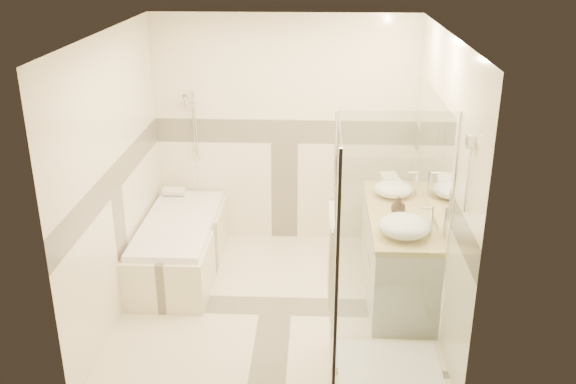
{
  "coord_description": "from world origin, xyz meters",
  "views": [
    {
      "loc": [
        0.36,
        -5.15,
        3.21
      ],
      "look_at": [
        0.1,
        0.25,
        1.05
      ],
      "focal_mm": 40.0,
      "sensor_mm": 36.0,
      "label": 1
    }
  ],
  "objects_px": {
    "vessel_sink_near": "(393,189)",
    "amenity_bottle_a": "(399,207)",
    "amenity_bottle_b": "(398,206)",
    "vessel_sink_far": "(404,226)",
    "shower_enclosure": "(377,320)",
    "bathtub": "(180,243)",
    "vanity": "(396,253)"
  },
  "relations": [
    {
      "from": "shower_enclosure",
      "to": "vessel_sink_near",
      "type": "bearing_deg",
      "value": 80.71
    },
    {
      "from": "amenity_bottle_a",
      "to": "shower_enclosure",
      "type": "bearing_deg",
      "value": -102.93
    },
    {
      "from": "amenity_bottle_a",
      "to": "amenity_bottle_b",
      "type": "relative_size",
      "value": 1.04
    },
    {
      "from": "vessel_sink_far",
      "to": "amenity_bottle_a",
      "type": "xyz_separation_m",
      "value": [
        0.0,
        0.42,
        0.0
      ]
    },
    {
      "from": "vessel_sink_near",
      "to": "amenity_bottle_b",
      "type": "xyz_separation_m",
      "value": [
        0.0,
        -0.45,
        0.01
      ]
    },
    {
      "from": "vanity",
      "to": "vessel_sink_far",
      "type": "xyz_separation_m",
      "value": [
        -0.02,
        -0.5,
        0.51
      ]
    },
    {
      "from": "vanity",
      "to": "amenity_bottle_a",
      "type": "height_order",
      "value": "amenity_bottle_a"
    },
    {
      "from": "vessel_sink_near",
      "to": "amenity_bottle_b",
      "type": "bearing_deg",
      "value": -90.0
    },
    {
      "from": "vessel_sink_far",
      "to": "amenity_bottle_b",
      "type": "relative_size",
      "value": 2.59
    },
    {
      "from": "vanity",
      "to": "vessel_sink_near",
      "type": "height_order",
      "value": "vessel_sink_near"
    },
    {
      "from": "vanity",
      "to": "shower_enclosure",
      "type": "height_order",
      "value": "shower_enclosure"
    },
    {
      "from": "bathtub",
      "to": "vanity",
      "type": "relative_size",
      "value": 1.05
    },
    {
      "from": "vessel_sink_near",
      "to": "vessel_sink_far",
      "type": "distance_m",
      "value": 0.9
    },
    {
      "from": "shower_enclosure",
      "to": "bathtub",
      "type": "bearing_deg",
      "value": 138.9
    },
    {
      "from": "vessel_sink_near",
      "to": "vessel_sink_far",
      "type": "height_order",
      "value": "vessel_sink_far"
    },
    {
      "from": "vessel_sink_near",
      "to": "amenity_bottle_b",
      "type": "distance_m",
      "value": 0.45
    },
    {
      "from": "vessel_sink_near",
      "to": "vanity",
      "type": "bearing_deg",
      "value": -87.12
    },
    {
      "from": "vessel_sink_far",
      "to": "amenity_bottle_a",
      "type": "height_order",
      "value": "same"
    },
    {
      "from": "vessel_sink_near",
      "to": "amenity_bottle_b",
      "type": "relative_size",
      "value": 2.19
    },
    {
      "from": "shower_enclosure",
      "to": "amenity_bottle_b",
      "type": "bearing_deg",
      "value": 77.41
    },
    {
      "from": "bathtub",
      "to": "shower_enclosure",
      "type": "xyz_separation_m",
      "value": [
        1.86,
        -1.62,
        0.2
      ]
    },
    {
      "from": "vessel_sink_far",
      "to": "bathtub",
      "type": "bearing_deg",
      "value": 158.29
    },
    {
      "from": "vanity",
      "to": "amenity_bottle_b",
      "type": "distance_m",
      "value": 0.51
    },
    {
      "from": "vanity",
      "to": "vessel_sink_far",
      "type": "distance_m",
      "value": 0.72
    },
    {
      "from": "amenity_bottle_b",
      "to": "vessel_sink_far",
      "type": "bearing_deg",
      "value": -90.0
    },
    {
      "from": "vanity",
      "to": "amenity_bottle_a",
      "type": "xyz_separation_m",
      "value": [
        -0.02,
        -0.08,
        0.51
      ]
    },
    {
      "from": "vessel_sink_near",
      "to": "amenity_bottle_a",
      "type": "height_order",
      "value": "amenity_bottle_a"
    },
    {
      "from": "amenity_bottle_a",
      "to": "amenity_bottle_b",
      "type": "xyz_separation_m",
      "value": [
        0.0,
        0.03,
        -0.0
      ]
    },
    {
      "from": "shower_enclosure",
      "to": "vessel_sink_far",
      "type": "xyz_separation_m",
      "value": [
        0.27,
        0.77,
        0.43
      ]
    },
    {
      "from": "shower_enclosure",
      "to": "vessel_sink_far",
      "type": "relative_size",
      "value": 4.55
    },
    {
      "from": "vessel_sink_near",
      "to": "amenity_bottle_a",
      "type": "bearing_deg",
      "value": -90.0
    },
    {
      "from": "shower_enclosure",
      "to": "amenity_bottle_b",
      "type": "height_order",
      "value": "shower_enclosure"
    }
  ]
}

